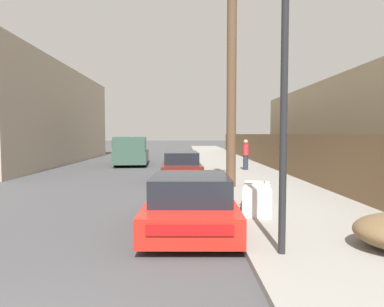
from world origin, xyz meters
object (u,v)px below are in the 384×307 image
Objects in this scene: parked_sports_car_red at (191,203)px; car_parked_mid at (181,166)px; street_lamp at (284,83)px; pickup_truck at (131,151)px; pedestrian at (246,154)px; discarded_fridge at (257,198)px; utility_pole at (232,79)px.

parked_sports_car_red is 8.14m from car_parked_mid.
pickup_truck is at bearing 106.55° from street_lamp.
parked_sports_car_red is at bearing -106.06° from pedestrian.
street_lamp reaches higher than pedestrian.
street_lamp is (5.19, -17.48, 1.96)m from pickup_truck.
car_parked_mid is 10.56m from street_lamp.
parked_sports_car_red is 11.72m from pedestrian.
discarded_fridge is 7.30m from car_parked_mid.
discarded_fridge is 15.35m from pickup_truck.
car_parked_mid is 4.93m from utility_pole.
pedestrian is (6.96, -4.21, 0.03)m from pickup_truck.
pedestrian is (3.55, 3.12, 0.37)m from car_parked_mid.
utility_pole is (1.61, 5.27, 3.57)m from parked_sports_car_red.
pickup_truck is 3.42× the size of pedestrian.
car_parked_mid is (-2.03, 7.01, 0.15)m from discarded_fridge.
utility_pole reaches higher than car_parked_mid.
discarded_fridge is at bearing 34.39° from parked_sports_car_red.
parked_sports_car_red is 3.44m from street_lamp.
pedestrian is (1.52, 10.14, 0.52)m from discarded_fridge.
pedestrian is (1.77, 13.27, -1.94)m from street_lamp.
car_parked_mid is at bearing 99.95° from street_lamp.
pickup_truck reaches higher than car_parked_mid.
pickup_truck is at bearing 122.78° from discarded_fridge.
car_parked_mid is (-0.31, 8.13, 0.06)m from parked_sports_car_red.
discarded_fridge is 3.99m from street_lamp.
utility_pole is (-0.11, 4.14, 3.67)m from discarded_fridge.
car_parked_mid is 4.74m from pedestrian.
street_lamp is at bearing -97.59° from pedestrian.
street_lamp is 13.53m from pedestrian.
pickup_truck reaches higher than discarded_fridge.
discarded_fridge is at bearing -88.44° from utility_pole.
utility_pole is at bearing -105.21° from pedestrian.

